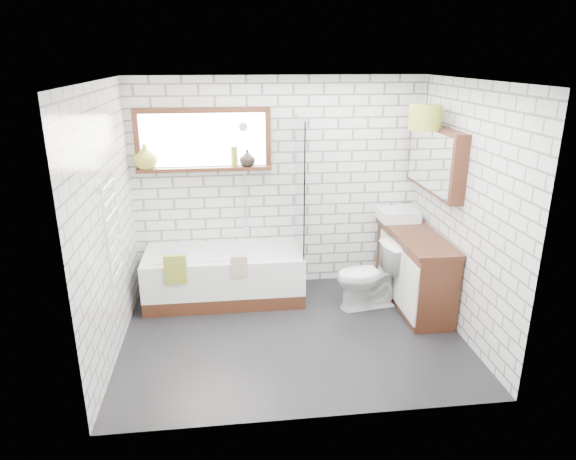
{
  "coord_description": "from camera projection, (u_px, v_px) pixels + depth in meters",
  "views": [
    {
      "loc": [
        -0.61,
        -4.6,
        2.71
      ],
      "look_at": [
        -0.01,
        0.25,
        1.04
      ],
      "focal_mm": 32.0,
      "sensor_mm": 36.0,
      "label": 1
    }
  ],
  "objects": [
    {
      "name": "bathtub",
      "position": [
        224.0,
        275.0,
        5.94
      ],
      "size": [
        1.79,
        0.79,
        0.58
      ],
      "primitive_type": "cube",
      "color": "white",
      "rests_on": "floor"
    },
    {
      "name": "wall_back",
      "position": [
        278.0,
        185.0,
        6.08
      ],
      "size": [
        3.4,
        0.01,
        2.5
      ],
      "primitive_type": "cube",
      "color": "white",
      "rests_on": "ground"
    },
    {
      "name": "towel_green",
      "position": [
        175.0,
        269.0,
        5.43
      ],
      "size": [
        0.23,
        0.06,
        0.32
      ],
      "primitive_type": "cube",
      "color": "olive",
      "rests_on": "bathtub"
    },
    {
      "name": "basin",
      "position": [
        398.0,
        215.0,
        6.1
      ],
      "size": [
        0.45,
        0.39,
        0.13
      ],
      "primitive_type": "cube",
      "color": "white",
      "rests_on": "vanity"
    },
    {
      "name": "shower_screen",
      "position": [
        300.0,
        186.0,
        5.71
      ],
      "size": [
        0.02,
        0.72,
        1.5
      ],
      "primitive_type": "cube",
      "color": "white",
      "rests_on": "bathtub"
    },
    {
      "name": "shower_riser",
      "position": [
        245.0,
        178.0,
        5.96
      ],
      "size": [
        0.02,
        0.02,
        1.3
      ],
      "primitive_type": "cylinder",
      "color": "silver",
      "rests_on": "wall_back"
    },
    {
      "name": "tap",
      "position": [
        411.0,
        209.0,
        6.09
      ],
      "size": [
        0.04,
        0.04,
        0.17
      ],
      "primitive_type": "cylinder",
      "rotation": [
        0.0,
        0.0,
        0.24
      ],
      "color": "silver",
      "rests_on": "vanity"
    },
    {
      "name": "towel_beige",
      "position": [
        239.0,
        266.0,
        5.5
      ],
      "size": [
        0.18,
        0.05,
        0.24
      ],
      "primitive_type": "cube",
      "color": "tan",
      "rests_on": "bathtub"
    },
    {
      "name": "wall_front",
      "position": [
        316.0,
        272.0,
        3.63
      ],
      "size": [
        3.4,
        0.01,
        2.5
      ],
      "primitive_type": "cube",
      "color": "white",
      "rests_on": "ground"
    },
    {
      "name": "vanity",
      "position": [
        414.0,
        268.0,
        5.81
      ],
      "size": [
        0.48,
        1.48,
        0.85
      ],
      "primitive_type": "cube",
      "color": "#34180E",
      "rests_on": "floor"
    },
    {
      "name": "pendant",
      "position": [
        425.0,
        117.0,
        5.27
      ],
      "size": [
        0.34,
        0.34,
        0.25
      ],
      "primitive_type": "cylinder",
      "color": "olive",
      "rests_on": "ceiling"
    },
    {
      "name": "toilet",
      "position": [
        368.0,
        276.0,
        5.72
      ],
      "size": [
        0.51,
        0.78,
        0.74
      ],
      "primitive_type": "imported",
      "rotation": [
        0.0,
        0.0,
        -1.43
      ],
      "color": "white",
      "rests_on": "floor"
    },
    {
      "name": "floor",
      "position": [
        292.0,
        334.0,
        5.27
      ],
      "size": [
        3.4,
        2.6,
        0.01
      ],
      "primitive_type": "cube",
      "color": "black",
      "rests_on": "ground"
    },
    {
      "name": "window",
      "position": [
        203.0,
        140.0,
        5.77
      ],
      "size": [
        1.52,
        0.16,
        0.68
      ],
      "primitive_type": "cube",
      "color": "#34180E",
      "rests_on": "wall_back"
    },
    {
      "name": "mirror_cabinet",
      "position": [
        436.0,
        160.0,
        5.48
      ],
      "size": [
        0.16,
        1.2,
        0.7
      ],
      "primitive_type": "cube",
      "color": "#34180E",
      "rests_on": "wall_right"
    },
    {
      "name": "wall_left",
      "position": [
        107.0,
        224.0,
        4.66
      ],
      "size": [
        0.01,
        2.6,
        2.5
      ],
      "primitive_type": "cube",
      "color": "white",
      "rests_on": "ground"
    },
    {
      "name": "wall_right",
      "position": [
        464.0,
        211.0,
        5.05
      ],
      "size": [
        0.01,
        2.6,
        2.5
      ],
      "primitive_type": "cube",
      "color": "white",
      "rests_on": "ground"
    },
    {
      "name": "vase_olive",
      "position": [
        145.0,
        158.0,
        5.72
      ],
      "size": [
        0.31,
        0.31,
        0.28
      ],
      "primitive_type": "imported",
      "rotation": [
        0.0,
        0.0,
        0.17
      ],
      "color": "olive",
      "rests_on": "window"
    },
    {
      "name": "ceiling",
      "position": [
        293.0,
        80.0,
        4.45
      ],
      "size": [
        3.4,
        2.6,
        0.01
      ],
      "primitive_type": "cube",
      "color": "white",
      "rests_on": "ground"
    },
    {
      "name": "vase_dark",
      "position": [
        247.0,
        160.0,
        5.87
      ],
      "size": [
        0.23,
        0.23,
        0.19
      ],
      "primitive_type": "imported",
      "rotation": [
        0.0,
        0.0,
        0.32
      ],
      "color": "black",
      "rests_on": "window"
    },
    {
      "name": "towel_radiator",
      "position": [
        113.0,
        229.0,
        4.68
      ],
      "size": [
        0.06,
        0.52,
        1.0
      ],
      "primitive_type": "cube",
      "color": "white",
      "rests_on": "wall_left"
    },
    {
      "name": "bottle",
      "position": [
        234.0,
        158.0,
        5.84
      ],
      "size": [
        0.07,
        0.07,
        0.23
      ],
      "primitive_type": "cylinder",
      "rotation": [
        0.0,
        0.0,
        -0.01
      ],
      "color": "olive",
      "rests_on": "window"
    }
  ]
}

